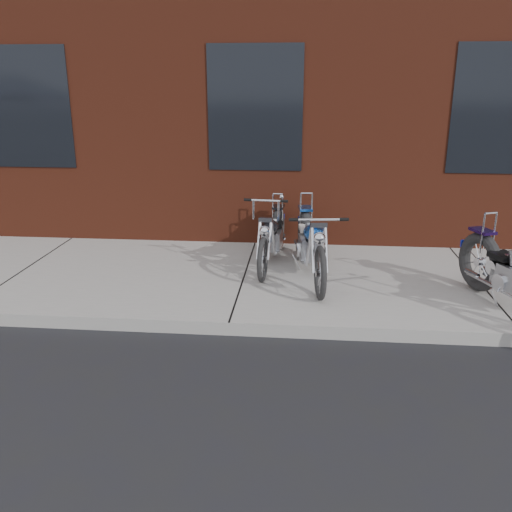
# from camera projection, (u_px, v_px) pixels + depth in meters

# --- Properties ---
(ground) EXTENTS (120.00, 120.00, 0.00)m
(ground) POSITION_uv_depth(u_px,v_px,m) (229.00, 336.00, 5.75)
(ground) COLOR black
(ground) RESTS_ON ground
(sidewalk) EXTENTS (22.00, 3.00, 0.15)m
(sidewalk) POSITION_uv_depth(u_px,v_px,m) (245.00, 280.00, 7.15)
(sidewalk) COLOR #9B9792
(sidewalk) RESTS_ON ground
(building_brick) EXTENTS (22.00, 10.00, 8.00)m
(building_brick) POSITION_uv_depth(u_px,v_px,m) (276.00, 15.00, 12.11)
(building_brick) COLOR maroon
(building_brick) RESTS_ON ground
(chopper_blue) EXTENTS (0.54, 2.22, 0.97)m
(chopper_blue) POSITION_uv_depth(u_px,v_px,m) (311.00, 246.00, 7.01)
(chopper_blue) COLOR black
(chopper_blue) RESTS_ON sidewalk
(chopper_third) EXTENTS (0.49, 2.01, 1.02)m
(chopper_third) POSITION_uv_depth(u_px,v_px,m) (272.00, 238.00, 7.49)
(chopper_third) COLOR black
(chopper_third) RESTS_ON sidewalk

